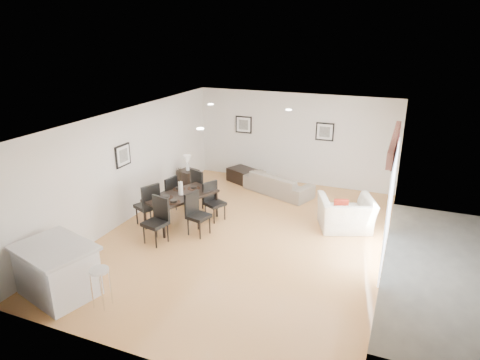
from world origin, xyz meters
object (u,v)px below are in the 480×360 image
at_px(bar_stool, 99,275).
at_px(dining_chair_wnear, 149,203).
at_px(armchair, 346,214).
at_px(dining_chair_foot, 200,186).
at_px(side_table, 188,181).
at_px(dining_chair_enear, 196,211).
at_px(dining_chair_efar, 213,199).
at_px(dining_chair_head, 158,217).
at_px(kitchen_island, 57,270).
at_px(dining_table, 181,197).
at_px(sofa, 278,184).
at_px(dining_chair_wfar, 168,192).
at_px(coffee_table, 245,176).

bearing_deg(bar_stool, dining_chair_wnear, 108.74).
bearing_deg(armchair, dining_chair_wnear, -1.60).
bearing_deg(dining_chair_foot, side_table, -21.74).
bearing_deg(dining_chair_foot, dining_chair_enear, 136.68).
height_order(armchair, dining_chair_efar, dining_chair_efar).
relative_size(dining_chair_head, side_table, 1.61).
height_order(dining_chair_foot, kitchen_island, dining_chair_foot).
bearing_deg(dining_table, dining_chair_wnear, -119.95).
distance_m(sofa, dining_chair_enear, 3.27).
relative_size(kitchen_island, bar_stool, 2.21).
bearing_deg(dining_chair_head, armchair, 43.10).
bearing_deg(dining_chair_wfar, dining_chair_efar, 103.43).
bearing_deg(kitchen_island, side_table, 108.83).
height_order(dining_chair_enear, kitchen_island, dining_chair_enear).
xyz_separation_m(armchair, dining_chair_efar, (-3.11, -0.63, 0.14)).
bearing_deg(dining_chair_head, side_table, 119.58).
bearing_deg(sofa, kitchen_island, 91.87).
xyz_separation_m(dining_chair_enear, side_table, (-1.46, 2.30, -0.23)).
height_order(armchair, dining_chair_head, dining_chair_head).
bearing_deg(armchair, dining_chair_enear, 4.31).
xyz_separation_m(sofa, armchair, (2.14, -1.60, 0.10)).
height_order(side_table, kitchen_island, kitchen_island).
relative_size(sofa, dining_chair_foot, 1.98).
xyz_separation_m(dining_chair_foot, bar_stool, (0.44, -4.49, 0.04)).
distance_m(armchair, dining_chair_efar, 3.18).
bearing_deg(dining_chair_head, dining_chair_efar, 81.62).
xyz_separation_m(dining_chair_wfar, bar_stool, (1.01, -3.84, 0.08)).
distance_m(dining_chair_wnear, bar_stool, 3.12).
xyz_separation_m(dining_chair_wnear, dining_chair_enear, (1.20, 0.06, -0.04)).
relative_size(dining_chair_foot, kitchen_island, 0.65).
bearing_deg(side_table, dining_chair_wnear, -83.71).
height_order(coffee_table, kitchen_island, kitchen_island).
height_order(dining_chair_wnear, dining_chair_foot, dining_chair_wnear).
distance_m(sofa, dining_chair_efar, 2.45).
relative_size(armchair, kitchen_island, 0.76).
bearing_deg(dining_chair_efar, kitchen_island, -170.13).
bearing_deg(dining_table, sofa, 81.92).
height_order(sofa, coffee_table, sofa).
bearing_deg(coffee_table, dining_table, -71.70).
bearing_deg(armchair, dining_chair_wfar, -12.48).
relative_size(armchair, dining_chair_enear, 1.21).
relative_size(dining_chair_wfar, dining_chair_head, 0.93).
height_order(side_table, bar_stool, bar_stool).
bearing_deg(side_table, dining_table, -65.49).
bearing_deg(dining_chair_wfar, kitchen_island, 12.11).
relative_size(sofa, kitchen_island, 1.28).
relative_size(dining_chair_enear, dining_chair_efar, 1.05).
height_order(dining_table, dining_chair_wnear, dining_chair_wnear).
bearing_deg(dining_chair_foot, bar_stool, 118.84).
bearing_deg(dining_chair_wfar, coffee_table, 171.80).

